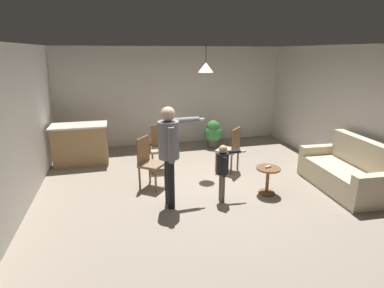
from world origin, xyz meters
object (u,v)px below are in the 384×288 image
(dining_chair_near_wall, at_px, (149,161))
(dining_chair_centre_back, at_px, (160,146))
(side_table_by_couch, at_px, (268,177))
(potted_plant_corner, at_px, (213,133))
(person_adult, at_px, (170,146))
(kitchen_counter, at_px, (81,144))
(dining_chair_by_counter, at_px, (231,148))
(person_child, at_px, (223,167))
(spare_remote_on_table, at_px, (268,167))
(couch_floral, at_px, (345,173))

(dining_chair_near_wall, xyz_separation_m, dining_chair_centre_back, (0.35, 0.88, 0.00))
(side_table_by_couch, bearing_deg, potted_plant_corner, 91.69)
(person_adult, xyz_separation_m, dining_chair_centre_back, (0.08, 1.73, -0.53))
(dining_chair_centre_back, bearing_deg, potted_plant_corner, -137.13)
(kitchen_counter, height_order, dining_chair_by_counter, dining_chair_by_counter)
(person_child, relative_size, potted_plant_corner, 1.37)
(side_table_by_couch, relative_size, dining_chair_centre_back, 0.52)
(potted_plant_corner, bearing_deg, person_child, -105.12)
(kitchen_counter, height_order, person_child, person_child)
(person_adult, bearing_deg, dining_chair_near_wall, -164.88)
(person_adult, xyz_separation_m, spare_remote_on_table, (1.82, -0.00, -0.54))
(dining_chair_by_counter, height_order, potted_plant_corner, dining_chair_by_counter)
(couch_floral, bearing_deg, side_table_by_couch, 87.26)
(person_adult, bearing_deg, kitchen_counter, -149.08)
(kitchen_counter, distance_m, potted_plant_corner, 3.44)
(person_adult, relative_size, potted_plant_corner, 2.27)
(couch_floral, height_order, side_table_by_couch, couch_floral)
(couch_floral, xyz_separation_m, person_child, (-2.47, 0.11, 0.32))
(couch_floral, bearing_deg, spare_remote_on_table, 87.22)
(person_child, xyz_separation_m, spare_remote_on_table, (0.90, 0.06, -0.11))
(person_adult, relative_size, dining_chair_centre_back, 1.73)
(side_table_by_couch, relative_size, person_child, 0.50)
(person_adult, relative_size, dining_chair_by_counter, 1.73)
(side_table_by_couch, xyz_separation_m, dining_chair_near_wall, (-2.10, 0.85, 0.22))
(kitchen_counter, xyz_separation_m, dining_chair_near_wall, (1.40, -1.68, 0.07))
(dining_chair_centre_back, bearing_deg, spare_remote_on_table, 140.95)
(spare_remote_on_table, bearing_deg, dining_chair_by_counter, 102.30)
(person_child, distance_m, spare_remote_on_table, 0.91)
(couch_floral, relative_size, dining_chair_centre_back, 1.85)
(potted_plant_corner, bearing_deg, couch_floral, -62.38)
(person_adult, xyz_separation_m, person_child, (0.92, -0.06, -0.42))
(couch_floral, bearing_deg, kitchen_counter, 65.37)
(couch_floral, relative_size, kitchen_counter, 1.47)
(person_adult, xyz_separation_m, dining_chair_by_counter, (1.56, 1.19, -0.53))
(kitchen_counter, relative_size, person_child, 1.21)
(couch_floral, bearing_deg, person_adult, 90.53)
(dining_chair_by_counter, xyz_separation_m, potted_plant_corner, (0.18, 1.78, -0.13))
(person_adult, height_order, spare_remote_on_table, person_adult)
(couch_floral, xyz_separation_m, side_table_by_couch, (-1.56, 0.17, -0.00))
(side_table_by_couch, distance_m, person_adult, 1.97)
(kitchen_counter, distance_m, person_adult, 3.09)
(side_table_by_couch, height_order, person_child, person_child)
(dining_chair_by_counter, bearing_deg, couch_floral, -81.49)
(person_child, xyz_separation_m, potted_plant_corner, (0.82, 3.04, -0.23))
(potted_plant_corner, bearing_deg, kitchen_counter, -172.53)
(kitchen_counter, distance_m, dining_chair_centre_back, 1.93)
(potted_plant_corner, bearing_deg, person_adult, -120.32)
(couch_floral, height_order, person_child, person_child)
(couch_floral, relative_size, spare_remote_on_table, 14.22)
(side_table_by_couch, relative_size, person_adult, 0.30)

